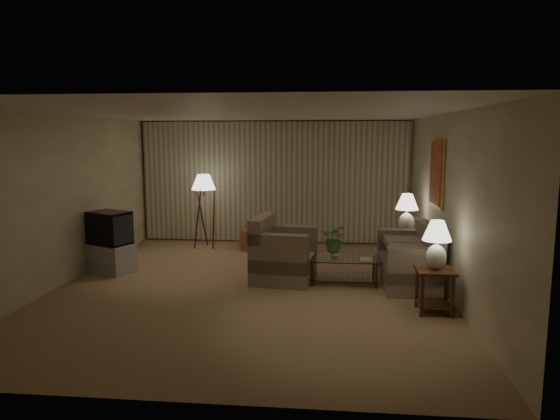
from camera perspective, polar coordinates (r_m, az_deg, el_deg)
The scene contains 16 objects.
ground at distance 7.99m, azimuth -3.44°, elevation -8.72°, with size 7.00×7.00×0.00m, color tan.
room_shell at distance 9.15m, azimuth -1.90°, elevation 4.62°, with size 6.04×7.02×2.72m.
sofa at distance 8.32m, azimuth 14.38°, elevation -5.65°, with size 1.66×0.83×0.74m.
armchair at distance 8.20m, azimuth 0.44°, elevation -5.22°, with size 1.24×1.20×0.84m.
side_table_near at distance 7.06m, azimuth 17.26°, elevation -7.99°, with size 0.49×0.49×0.60m.
side_table_far at distance 9.54m, azimuth 14.16°, elevation -3.65°, with size 0.51×0.43×0.60m.
table_lamp_near at distance 6.92m, azimuth 17.47°, elevation -3.35°, with size 0.38×0.38×0.66m.
table_lamp_far at distance 9.43m, azimuth 14.30°, elevation 0.05°, with size 0.42×0.42×0.72m.
coffee_table at distance 8.15m, azimuth 7.28°, elevation -6.40°, with size 1.14×0.62×0.41m.
tv_cabinet at distance 9.22m, azimuth -18.75°, elevation -5.22°, with size 0.90×0.76×0.50m, color #B4B4B6.
crt_tv at distance 9.11m, azimuth -18.91°, elevation -1.95°, with size 0.80×0.71×0.57m, color black.
floor_lamp at distance 10.67m, azimuth -8.66°, elevation 0.05°, with size 0.51×0.51×1.56m.
ottoman at distance 10.49m, azimuth -2.93°, elevation -3.37°, with size 0.64×0.64×0.43m, color #AA5D39.
vase at distance 8.10m, azimuth 6.24°, elevation -4.91°, with size 0.15×0.15×0.16m, color white.
flowers at distance 8.03m, azimuth 6.28°, elevation -2.81°, with size 0.40×0.35×0.45m, color #3C7C37.
book at distance 8.03m, azimuth 9.11°, elevation -5.59°, with size 0.18×0.25×0.02m, color olive.
Camera 1 is at (1.22, -7.54, 2.35)m, focal length 32.00 mm.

